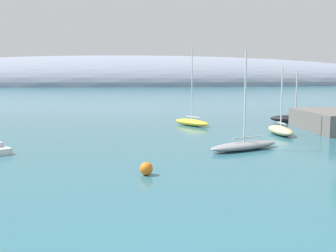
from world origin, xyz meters
The scene contains 6 objects.
distant_ridge centered at (5.80, 237.55, 0.00)m, with size 371.66×84.39×34.16m, color gray.
sailboat_yellow_near_shore centered at (8.35, 41.51, 0.52)m, with size 4.70×6.11×10.20m.
sailboat_sand_mid_mooring centered at (16.77, 32.39, 0.54)m, with size 2.02×5.82×7.44m.
sailboat_grey_outer_mooring centered at (10.07, 23.77, 0.45)m, with size 7.44×4.83×8.73m.
sailboat_black_end_of_line centered at (22.79, 42.48, 0.59)m, with size 6.89×5.11×7.13m.
mooring_buoy_orange centered at (0.91, 15.42, 0.44)m, with size 0.88×0.88×0.88m, color orange.
Camera 1 is at (-0.68, -11.94, 6.74)m, focal length 44.94 mm.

